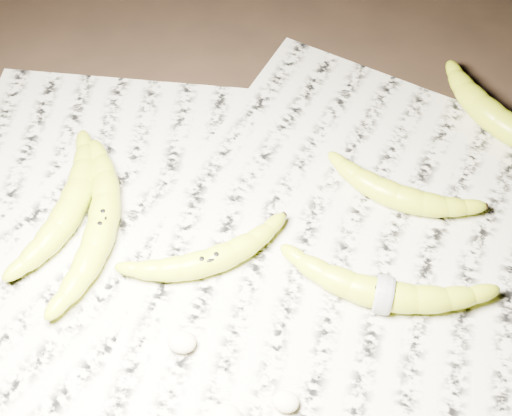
% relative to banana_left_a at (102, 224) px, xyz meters
% --- Properties ---
extents(ground, '(3.00, 3.00, 0.00)m').
position_rel_banana_left_a_xyz_m(ground, '(0.17, 0.01, -0.03)').
color(ground, black).
rests_on(ground, ground).
extents(newspaper_patch, '(0.90, 0.70, 0.01)m').
position_rel_banana_left_a_xyz_m(newspaper_patch, '(0.18, -0.01, -0.02)').
color(newspaper_patch, '#BBB7A0').
rests_on(newspaper_patch, ground).
extents(banana_left_a, '(0.09, 0.23, 0.04)m').
position_rel_banana_left_a_xyz_m(banana_left_a, '(0.00, 0.00, 0.00)').
color(banana_left_a, '#A0BA17').
rests_on(banana_left_a, newspaper_patch).
extents(banana_left_b, '(0.07, 0.20, 0.04)m').
position_rel_banana_left_a_xyz_m(banana_left_b, '(-0.05, 0.02, -0.00)').
color(banana_left_b, '#A0BA17').
rests_on(banana_left_b, newspaper_patch).
extents(banana_center, '(0.18, 0.14, 0.03)m').
position_rel_banana_left_a_xyz_m(banana_center, '(0.14, -0.02, -0.00)').
color(banana_center, '#A0BA17').
rests_on(banana_center, newspaper_patch).
extents(banana_taped, '(0.22, 0.07, 0.04)m').
position_rel_banana_left_a_xyz_m(banana_taped, '(0.34, -0.03, -0.00)').
color(banana_taped, '#A0BA17').
rests_on(banana_taped, newspaper_patch).
extents(banana_upper_a, '(0.18, 0.09, 0.03)m').
position_rel_banana_left_a_xyz_m(banana_upper_a, '(0.35, 0.12, -0.00)').
color(banana_upper_a, '#A0BA17').
rests_on(banana_upper_a, newspaper_patch).
extents(banana_upper_b, '(0.19, 0.17, 0.04)m').
position_rel_banana_left_a_xyz_m(banana_upper_b, '(0.47, 0.26, 0.00)').
color(banana_upper_b, '#A0BA17').
rests_on(banana_upper_b, newspaper_patch).
extents(measuring_tape, '(0.01, 0.05, 0.05)m').
position_rel_banana_left_a_xyz_m(measuring_tape, '(0.34, -0.03, -0.00)').
color(measuring_tape, white).
rests_on(measuring_tape, newspaper_patch).
extents(flesh_chunk_a, '(0.03, 0.03, 0.02)m').
position_rel_banana_left_a_xyz_m(flesh_chunk_a, '(0.13, -0.12, -0.01)').
color(flesh_chunk_a, beige).
rests_on(flesh_chunk_a, newspaper_patch).
extents(flesh_chunk_b, '(0.03, 0.03, 0.02)m').
position_rel_banana_left_a_xyz_m(flesh_chunk_b, '(0.20, -0.20, -0.01)').
color(flesh_chunk_b, beige).
rests_on(flesh_chunk_b, newspaper_patch).
extents(flesh_chunk_c, '(0.03, 0.02, 0.02)m').
position_rel_banana_left_a_xyz_m(flesh_chunk_c, '(0.26, -0.17, -0.01)').
color(flesh_chunk_c, beige).
rests_on(flesh_chunk_c, newspaper_patch).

